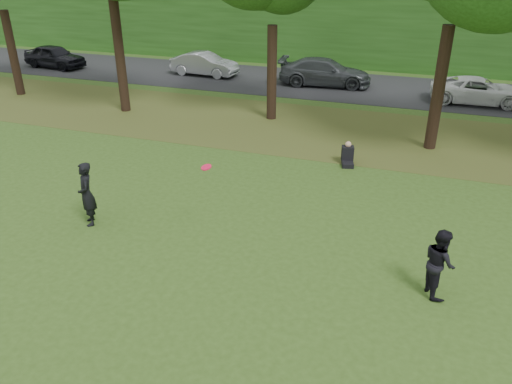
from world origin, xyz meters
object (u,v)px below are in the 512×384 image
player_right (439,263)px  player_left (87,194)px  frisbee (206,167)px  seated_person (348,156)px

player_right → player_left: bearing=66.4°
player_right → frisbee: frisbee is taller
frisbee → seated_person: (2.58, 6.46, -1.80)m
player_right → frisbee: bearing=63.1°
player_left → frisbee: size_ratio=4.93×
player_left → frisbee: bearing=55.2°
seated_person → player_left: bearing=-147.0°
player_left → seated_person: size_ratio=2.21×
player_left → player_right: (9.27, -0.18, -0.10)m
player_left → frisbee: 3.75m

